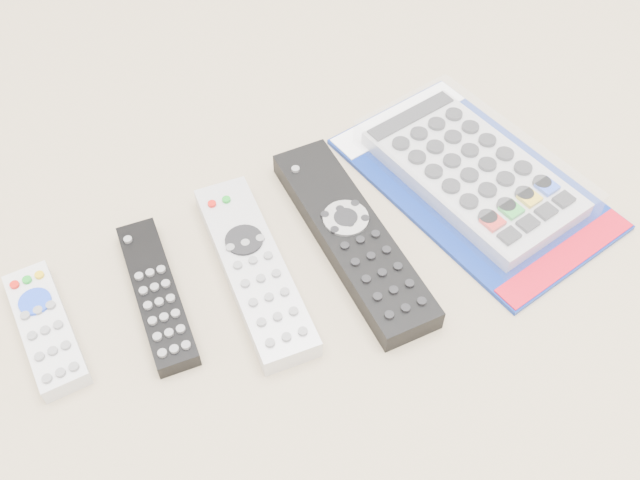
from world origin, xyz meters
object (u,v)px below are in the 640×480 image
remote_silver_dvd (254,268)px  jumbo_remote_packaged (473,171)px  remote_small_grey (46,328)px  remote_slim_black (157,294)px  remote_large_black (352,236)px

remote_silver_dvd → jumbo_remote_packaged: (0.27, -0.01, 0.01)m
remote_small_grey → remote_slim_black: bearing=-7.0°
remote_small_grey → remote_large_black: remote_large_black is taller
remote_slim_black → jumbo_remote_packaged: bearing=3.7°
remote_silver_dvd → remote_large_black: size_ratio=0.87×
remote_small_grey → remote_large_black: 0.31m
remote_slim_black → jumbo_remote_packaged: (0.36, -0.04, 0.01)m
remote_slim_black → remote_silver_dvd: size_ratio=0.78×
jumbo_remote_packaged → remote_small_grey: bearing=168.1°
remote_small_grey → remote_silver_dvd: remote_silver_dvd is taller
remote_slim_black → remote_large_black: (0.20, -0.04, 0.00)m
remote_slim_black → remote_silver_dvd: remote_silver_dvd is taller
remote_silver_dvd → jumbo_remote_packaged: bearing=6.7°
remote_large_black → jumbo_remote_packaged: bearing=7.5°
remote_slim_black → remote_silver_dvd: 0.10m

